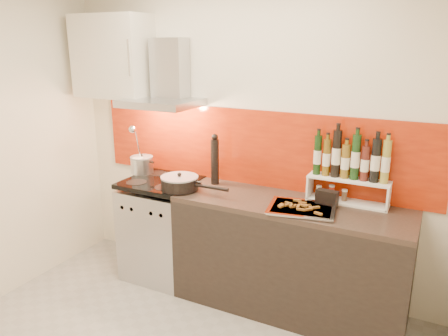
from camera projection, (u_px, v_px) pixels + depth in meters
The scene contains 13 objects.
back_wall at pixel (248, 138), 3.67m from camera, with size 3.40×0.02×2.60m, color silver.
backsplash at pixel (253, 148), 3.66m from camera, with size 3.00×0.02×0.64m, color maroon.
range_stove at pixel (163, 229), 3.96m from camera, with size 0.60×0.60×0.91m.
counter at pixel (289, 257), 3.43m from camera, with size 1.80×0.60×0.90m.
range_hood at pixel (166, 82), 3.71m from camera, with size 0.62×0.50×0.61m.
upper_cabinet at pixel (113, 56), 3.89m from camera, with size 0.70×0.35×0.72m, color beige.
stock_pot at pixel (142, 165), 4.02m from camera, with size 0.21×0.21×0.18m.
saute_pan at pixel (180, 183), 3.58m from camera, with size 0.60×0.31×0.14m.
utensil_jar at pixel (137, 161), 3.95m from camera, with size 0.10×0.15×0.47m.
pepper_mill at pixel (215, 160), 3.70m from camera, with size 0.07×0.07×0.44m.
step_shelf at pixel (350, 169), 3.24m from camera, with size 0.60×0.16×0.55m.
caddy_box at pixel (327, 199), 3.22m from camera, with size 0.16×0.07×0.14m, color black.
baking_tray at pixel (302, 208), 3.16m from camera, with size 0.54×0.45×0.03m.
Camera 1 is at (1.45, -1.90, 2.08)m, focal length 35.00 mm.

